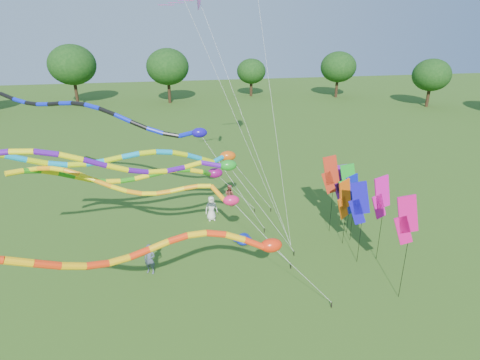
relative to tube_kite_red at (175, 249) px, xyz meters
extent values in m
plane|color=#2D5616|center=(4.23, 2.32, -4.61)|extent=(160.00, 160.00, 0.00)
cylinder|color=#382314|center=(39.82, 41.67, -3.14)|extent=(0.50, 0.50, 2.94)
ellipsoid|color=#0F350E|center=(39.82, 41.67, 0.70)|extent=(6.21, 6.21, 5.28)
cylinder|color=#382314|center=(29.91, 52.43, -3.26)|extent=(0.50, 0.50, 2.70)
ellipsoid|color=#0F350E|center=(29.91, 52.43, 0.25)|extent=(5.69, 5.69, 4.84)
cylinder|color=#382314|center=(15.31, 53.89, -3.26)|extent=(0.50, 0.50, 2.70)
ellipsoid|color=#0F350E|center=(15.31, 53.89, 0.27)|extent=(5.71, 5.71, 4.85)
cylinder|color=#382314|center=(1.38, 59.14, -3.26)|extent=(0.50, 0.50, 2.71)
ellipsoid|color=#0F350E|center=(1.38, 59.14, 0.28)|extent=(5.72, 5.72, 4.86)
cylinder|color=#382314|center=(-11.87, 52.26, -3.11)|extent=(0.50, 0.50, 3.01)
ellipsoid|color=#0F350E|center=(-11.87, 52.26, 0.82)|extent=(6.36, 6.36, 5.40)
cylinder|color=black|center=(6.99, 1.10, -4.46)|extent=(0.05, 0.05, 0.30)
cylinder|color=silver|center=(5.41, 0.84, -2.48)|extent=(0.02, 0.02, 4.89)
ellipsoid|color=red|center=(3.84, 0.58, -0.63)|extent=(0.89, 0.57, 0.57)
cylinder|color=#FF360E|center=(3.12, 0.56, -0.44)|extent=(0.26, 0.26, 0.84)
cylinder|color=#FAB40C|center=(2.36, 0.62, -0.11)|extent=(0.26, 0.26, 0.80)
cylinder|color=#FF360E|center=(1.62, 0.65, 0.11)|extent=(0.26, 0.26, 0.76)
cylinder|color=#FAB40C|center=(0.88, 0.62, 0.18)|extent=(0.26, 0.26, 0.73)
cylinder|color=#FF360E|center=(0.16, 0.53, 0.13)|extent=(0.26, 0.26, 0.74)
cylinder|color=#FAB40C|center=(-0.56, 0.36, 0.01)|extent=(0.26, 0.26, 0.75)
cylinder|color=#FF360E|center=(-1.26, 0.14, -0.11)|extent=(0.26, 0.26, 0.75)
cylinder|color=#FAB40C|center=(-1.96, -0.13, -0.14)|extent=(0.26, 0.26, 0.75)
cylinder|color=#FF360E|center=(-2.65, -0.43, -0.04)|extent=(0.26, 0.26, 0.78)
cylinder|color=#FAB40C|center=(-3.34, -0.74, 0.20)|extent=(0.26, 0.26, 0.81)
cylinder|color=#FF360E|center=(-4.03, -1.03, 0.53)|extent=(0.26, 0.26, 0.83)
cylinder|color=#FAB40C|center=(-4.73, -1.28, 0.88)|extent=(0.26, 0.26, 0.81)
cylinder|color=black|center=(6.14, 4.51, -4.46)|extent=(0.05, 0.05, 0.30)
cylinder|color=silver|center=(4.60, 4.90, -2.49)|extent=(0.02, 0.02, 4.86)
ellipsoid|color=#E11955|center=(3.05, 5.29, -0.66)|extent=(0.84, 0.54, 0.54)
cylinder|color=orange|center=(2.44, 5.72, -0.38)|extent=(0.24, 0.24, 1.03)
cylinder|color=yellow|center=(1.82, 6.16, -0.12)|extent=(0.24, 0.24, 0.70)
cylinder|color=orange|center=(1.14, 6.32, -0.20)|extent=(0.24, 0.24, 0.72)
cylinder|color=yellow|center=(0.44, 6.42, -0.33)|extent=(0.24, 0.24, 0.73)
cylinder|color=orange|center=(-0.28, 6.46, -0.43)|extent=(0.24, 0.24, 0.72)
cylinder|color=yellow|center=(-1.00, 6.47, -0.44)|extent=(0.24, 0.24, 0.73)
cylinder|color=orange|center=(-1.73, 6.46, -0.31)|extent=(0.24, 0.24, 0.76)
cylinder|color=yellow|center=(-2.46, 6.45, -0.04)|extent=(0.24, 0.24, 0.79)
cylinder|color=orange|center=(-3.18, 6.47, 0.30)|extent=(0.24, 0.24, 0.80)
cylinder|color=yellow|center=(-3.89, 6.54, 0.65)|extent=(0.24, 0.24, 0.78)
cylinder|color=orange|center=(-4.58, 6.67, 0.92)|extent=(0.24, 0.24, 0.73)
cylinder|color=yellow|center=(-5.26, 6.87, 1.05)|extent=(0.24, 0.24, 0.71)
cylinder|color=orange|center=(-5.91, 7.14, 1.05)|extent=(0.24, 0.24, 0.72)
cylinder|color=yellow|center=(-6.56, 7.45, 0.93)|extent=(0.24, 0.24, 0.74)
cylinder|color=black|center=(6.71, 5.68, -4.46)|extent=(0.05, 0.05, 0.30)
cylinder|color=silver|center=(4.80, 5.39, -1.52)|extent=(0.02, 0.02, 6.83)
ellipsoid|color=#1B951E|center=(2.88, 5.10, 1.30)|extent=(0.83, 0.53, 0.53)
cylinder|color=#510E9B|center=(2.08, 5.21, 1.37)|extent=(0.24, 0.24, 0.99)
cylinder|color=yellow|center=(1.19, 5.24, 1.38)|extent=(0.24, 0.24, 0.88)
cylinder|color=#510E9B|center=(0.36, 4.96, 1.33)|extent=(0.24, 0.24, 0.89)
cylinder|color=yellow|center=(-0.47, 4.64, 1.38)|extent=(0.24, 0.24, 0.90)
cylinder|color=#510E9B|center=(-1.30, 4.32, 1.58)|extent=(0.24, 0.24, 0.93)
cylinder|color=yellow|center=(-2.13, 4.02, 1.90)|extent=(0.24, 0.24, 0.96)
cylinder|color=#510E9B|center=(-2.97, 3.76, 2.28)|extent=(0.24, 0.24, 0.96)
cylinder|color=yellow|center=(-3.82, 3.55, 2.64)|extent=(0.24, 0.24, 0.93)
cylinder|color=#510E9B|center=(-4.68, 3.41, 2.91)|extent=(0.24, 0.24, 0.89)
cylinder|color=yellow|center=(-5.54, 3.34, 3.04)|extent=(0.24, 0.24, 0.88)
cylinder|color=black|center=(5.75, 8.64, -4.46)|extent=(0.05, 0.05, 0.30)
cylinder|color=silver|center=(3.89, 9.39, -1.33)|extent=(0.02, 0.02, 7.21)
ellipsoid|color=#170BA3|center=(2.04, 10.13, 1.67)|extent=(0.91, 0.59, 0.59)
cylinder|color=#0C1ECC|center=(1.29, 10.46, 1.53)|extent=(0.26, 0.26, 0.97)
cylinder|color=black|center=(0.40, 10.74, 1.48)|extent=(0.26, 0.26, 0.96)
cylinder|color=#0C1ECC|center=(-0.53, 10.91, 1.72)|extent=(0.26, 0.26, 0.99)
cylinder|color=black|center=(-1.44, 11.11, 2.07)|extent=(0.26, 0.26, 1.02)
cylinder|color=#0C1ECC|center=(-2.34, 11.36, 2.47)|extent=(0.26, 0.26, 1.01)
cylinder|color=black|center=(-3.22, 11.67, 2.83)|extent=(0.26, 0.26, 0.98)
cylinder|color=#0C1ECC|center=(-4.07, 12.04, 3.09)|extent=(0.26, 0.26, 0.95)
cylinder|color=black|center=(-4.89, 12.47, 3.20)|extent=(0.26, 0.26, 0.94)
cylinder|color=#0C1ECC|center=(-5.70, 12.96, 3.18)|extent=(0.26, 0.26, 0.95)
cylinder|color=black|center=(-6.49, 13.47, 3.08)|extent=(0.26, 0.26, 0.95)
cylinder|color=#0C1ECC|center=(-7.28, 14.00, 2.98)|extent=(0.26, 0.26, 0.95)
cylinder|color=black|center=(-8.07, 14.51, 2.96)|extent=(0.26, 0.26, 0.94)
cylinder|color=#0C1ECC|center=(-8.88, 14.99, 3.07)|extent=(0.26, 0.26, 0.95)
cylinder|color=black|center=(-9.70, 15.42, 3.32)|extent=(0.26, 0.26, 0.98)
cylinder|color=black|center=(6.97, 11.50, -4.46)|extent=(0.05, 0.05, 0.30)
cylinder|color=silver|center=(5.36, 10.90, -2.14)|extent=(0.02, 0.02, 5.58)
ellipsoid|color=#D34F0C|center=(3.75, 10.30, 0.06)|extent=(1.00, 0.64, 0.64)
cylinder|color=#0B97CA|center=(3.08, 9.84, 0.03)|extent=(0.29, 0.29, 0.96)
cylinder|color=#C0D50B|center=(2.35, 9.30, 0.20)|extent=(0.29, 0.29, 0.97)
cylinder|color=#0B97CA|center=(1.55, 8.92, 0.59)|extent=(0.29, 0.29, 0.96)
cylinder|color=#C0D50B|center=(0.73, 8.61, 0.93)|extent=(0.29, 0.29, 0.92)
cylinder|color=#0B97CA|center=(-0.11, 8.37, 1.15)|extent=(0.29, 0.29, 0.89)
cylinder|color=#C0D50B|center=(-0.97, 8.18, 1.22)|extent=(0.29, 0.29, 0.89)
cylinder|color=#0B97CA|center=(-1.85, 8.03, 1.18)|extent=(0.29, 0.29, 0.90)
cylinder|color=#C0D50B|center=(-2.74, 7.90, 1.07)|extent=(0.29, 0.29, 0.90)
cylinder|color=#0B97CA|center=(-3.62, 7.78, 0.98)|extent=(0.29, 0.29, 0.90)
cylinder|color=#C0D50B|center=(-4.50, 7.63, 0.98)|extent=(0.29, 0.29, 0.89)
cylinder|color=#0B97CA|center=(-5.36, 7.44, 1.12)|extent=(0.29, 0.29, 0.91)
cylinder|color=#C0D50B|center=(-6.20, 7.19, 1.40)|extent=(0.29, 0.29, 0.94)
cylinder|color=#0B97CA|center=(-7.02, 6.87, 1.75)|extent=(0.29, 0.29, 0.96)
cylinder|color=black|center=(5.83, 11.62, -4.46)|extent=(0.05, 0.05, 0.30)
cylinder|color=silver|center=(4.40, 11.13, -2.73)|extent=(0.02, 0.02, 4.41)
ellipsoid|color=#800B5D|center=(2.97, 10.64, -1.12)|extent=(0.98, 0.63, 0.63)
cylinder|color=#2A8E13|center=(2.36, 10.14, -0.89)|extent=(0.28, 0.28, 1.05)
cylinder|color=yellow|center=(1.70, 9.66, -0.54)|extent=(0.28, 0.28, 0.82)
cylinder|color=#2A8E13|center=(0.93, 9.49, -0.36)|extent=(0.28, 0.28, 0.79)
cylinder|color=yellow|center=(0.15, 9.38, -0.33)|extent=(0.28, 0.28, 0.80)
cylinder|color=#2A8E13|center=(-0.64, 9.30, -0.41)|extent=(0.28, 0.28, 0.81)
cylinder|color=yellow|center=(-1.44, 9.23, -0.53)|extent=(0.28, 0.28, 0.81)
cylinder|color=#2A8E13|center=(-2.24, 9.14, -0.62)|extent=(0.28, 0.28, 0.80)
cylinder|color=yellow|center=(-3.02, 9.03, -0.59)|extent=(0.28, 0.28, 0.79)
cylinder|color=#2A8E13|center=(-3.79, 8.86, -0.43)|extent=(0.28, 0.28, 0.81)
cylinder|color=yellow|center=(-4.53, 8.63, -0.14)|extent=(0.28, 0.28, 0.85)
cylinder|color=#2A8E13|center=(-5.25, 8.33, 0.21)|extent=(0.28, 0.28, 0.87)
cylinder|color=yellow|center=(-5.95, 7.98, 0.56)|extent=(0.28, 0.28, 0.85)
cylinder|color=#2A8E13|center=(-6.64, 7.57, 0.82)|extent=(0.28, 0.28, 0.82)
cylinder|color=yellow|center=(-7.31, 7.14, 0.94)|extent=(0.28, 0.28, 0.80)
cylinder|color=black|center=(6.73, 6.32, -4.46)|extent=(0.04, 0.04, 0.30)
cylinder|color=silver|center=(5.58, 8.21, 5.40)|extent=(0.01, 0.01, 19.93)
cylinder|color=black|center=(6.73, 6.32, -4.46)|extent=(0.04, 0.04, 0.30)
cylinder|color=silver|center=(2.20, 4.88, 6.03)|extent=(0.01, 0.01, 22.76)
cylinder|color=black|center=(6.73, 6.32, -4.46)|extent=(0.04, 0.04, 0.30)
cylinder|color=silver|center=(4.56, 8.98, 2.36)|extent=(0.01, 0.01, 14.99)
cube|color=purple|center=(1.70, 11.63, 8.88)|extent=(0.90, 0.12, 0.04)
cube|color=purple|center=(1.15, 11.63, 8.76)|extent=(0.90, 0.12, 0.04)
cube|color=purple|center=(0.60, 11.63, 8.64)|extent=(0.90, 0.12, 0.04)
cylinder|color=black|center=(10.62, 6.72, -2.63)|extent=(0.02, 0.02, 3.97)
cube|color=#0C18AF|center=(10.41, 6.66, -1.24)|extent=(1.14, 0.39, 1.93)
cube|color=#0C18AF|center=(10.34, 6.64, -2.04)|extent=(0.99, 0.35, 1.51)
cylinder|color=black|center=(10.02, 6.44, -2.69)|extent=(0.02, 0.02, 3.84)
cube|color=#E1510B|center=(9.81, 6.36, -1.37)|extent=(1.09, 0.54, 1.93)
cube|color=#E1510B|center=(9.74, 6.32, -2.17)|extent=(0.95, 0.48, 1.51)
cylinder|color=black|center=(9.86, 8.06, -2.26)|extent=(0.02, 0.02, 4.70)
cube|color=red|center=(9.64, 8.09, -0.51)|extent=(1.15, 0.27, 1.93)
cube|color=red|center=(9.56, 8.11, -1.31)|extent=(1.00, 0.24, 1.51)
cylinder|color=black|center=(9.94, 4.43, -2.39)|extent=(0.02, 0.02, 4.44)
cube|color=#160DBC|center=(9.73, 4.50, -0.77)|extent=(1.12, 0.44, 1.93)
cube|color=#160DBC|center=(9.65, 4.52, -1.57)|extent=(0.98, 0.39, 1.51)
cylinder|color=black|center=(10.90, 8.61, -2.68)|extent=(0.02, 0.02, 3.87)
cube|color=purple|center=(10.69, 8.68, -1.35)|extent=(1.13, 0.42, 1.93)
cube|color=purple|center=(10.61, 8.70, -2.15)|extent=(0.98, 0.37, 1.51)
cylinder|color=black|center=(11.12, 4.46, -2.27)|extent=(0.02, 0.02, 4.69)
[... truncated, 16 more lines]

